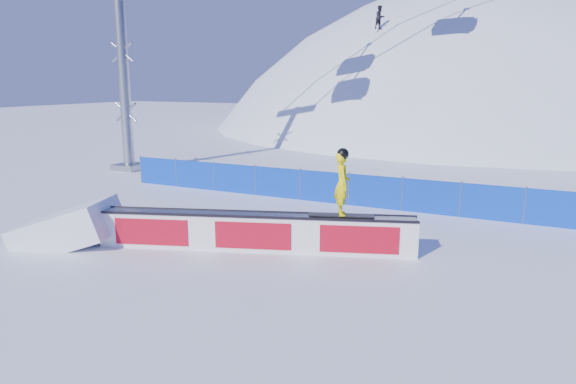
% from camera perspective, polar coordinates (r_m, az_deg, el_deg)
% --- Properties ---
extents(ground, '(160.00, 160.00, 0.00)m').
position_cam_1_polar(ground, '(15.04, 4.71, -5.50)').
color(ground, white).
rests_on(ground, ground).
extents(snow_hill, '(64.00, 64.00, 64.00)m').
position_cam_1_polar(snow_hill, '(60.03, 19.27, -10.57)').
color(snow_hill, white).
rests_on(snow_hill, ground).
extents(safety_fence, '(22.05, 0.05, 1.30)m').
position_cam_1_polar(safety_fence, '(19.02, 9.63, 0.02)').
color(safety_fence, '#0735BA').
rests_on(safety_fence, ground).
extents(rail_box, '(8.48, 3.39, 1.05)m').
position_cam_1_polar(rail_box, '(14.14, -3.72, -4.44)').
color(rail_box, white).
rests_on(rail_box, ground).
extents(snow_ramp, '(3.30, 2.63, 1.79)m').
position_cam_1_polar(snow_ramp, '(16.19, -23.15, -5.17)').
color(snow_ramp, white).
rests_on(snow_ramp, ground).
extents(snowboarder, '(1.75, 0.86, 1.82)m').
position_cam_1_polar(snowboarder, '(13.56, 6.04, 1.01)').
color(snowboarder, black).
rests_on(snowboarder, rail_box).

